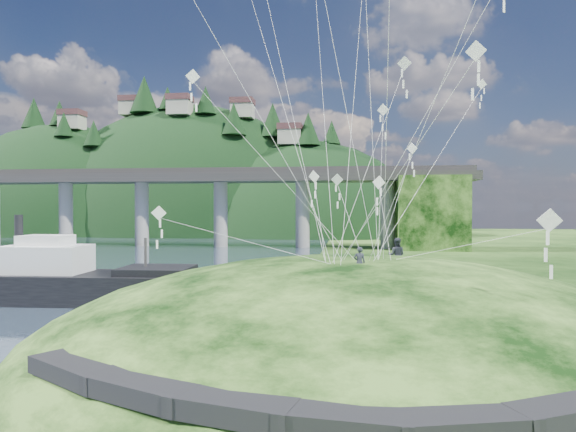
# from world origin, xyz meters

# --- Properties ---
(ground) EXTENTS (320.00, 320.00, 0.00)m
(ground) POSITION_xyz_m (0.00, 0.00, 0.00)
(ground) COLOR black
(ground) RESTS_ON ground
(grass_hill) EXTENTS (36.00, 32.00, 13.00)m
(grass_hill) POSITION_xyz_m (8.00, 2.00, -1.50)
(grass_hill) COLOR black
(grass_hill) RESTS_ON ground
(footpath) EXTENTS (22.29, 5.84, 0.83)m
(footpath) POSITION_xyz_m (7.46, -9.74, 2.08)
(footpath) COLOR black
(footpath) RESTS_ON ground
(bridge) EXTENTS (160.00, 11.00, 15.00)m
(bridge) POSITION_xyz_m (-26.46, 70.07, 9.70)
(bridge) COLOR #2D2B2B
(bridge) RESTS_ON ground
(far_ridge) EXTENTS (153.00, 70.00, 94.50)m
(far_ridge) POSITION_xyz_m (-43.58, 122.17, -7.44)
(far_ridge) COLOR black
(far_ridge) RESTS_ON ground
(work_barge) EXTENTS (19.98, 6.17, 6.92)m
(work_barge) POSITION_xyz_m (-13.91, 13.74, 1.73)
(work_barge) COLOR black
(work_barge) RESTS_ON ground
(wooden_dock) EXTENTS (15.03, 7.51, 1.08)m
(wooden_dock) POSITION_xyz_m (-2.13, 5.13, 0.48)
(wooden_dock) COLOR #3A2918
(wooden_dock) RESTS_ON ground
(kite_flyers) EXTENTS (2.92, 5.28, 1.92)m
(kite_flyers) POSITION_xyz_m (9.84, 3.56, 5.81)
(kite_flyers) COLOR #272B35
(kite_flyers) RESTS_ON ground
(kite_swarm) EXTENTS (20.07, 17.99, 22.28)m
(kite_swarm) POSITION_xyz_m (7.61, 3.50, 16.64)
(kite_swarm) COLOR white
(kite_swarm) RESTS_ON ground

